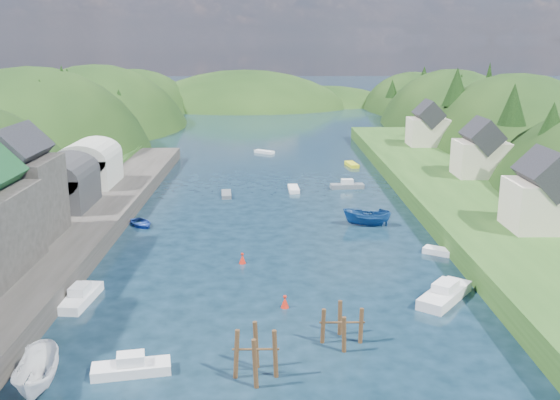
{
  "coord_description": "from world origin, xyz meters",
  "views": [
    {
      "loc": [
        -0.89,
        -39.54,
        21.33
      ],
      "look_at": [
        0.0,
        28.0,
        4.0
      ],
      "focal_mm": 40.0,
      "sensor_mm": 36.0,
      "label": 1
    }
  ],
  "objects_px": {
    "channel_buoy_far": "(242,259)",
    "channel_buoy_near": "(285,302)",
    "piling_cluster_near": "(256,358)",
    "piling_cluster_far": "(342,329)"
  },
  "relations": [
    {
      "from": "piling_cluster_far",
      "to": "channel_buoy_far",
      "type": "relative_size",
      "value": 3.0
    },
    {
      "from": "piling_cluster_far",
      "to": "channel_buoy_near",
      "type": "height_order",
      "value": "piling_cluster_far"
    },
    {
      "from": "piling_cluster_near",
      "to": "channel_buoy_far",
      "type": "distance_m",
      "value": 21.56
    },
    {
      "from": "channel_buoy_far",
      "to": "channel_buoy_near",
      "type": "bearing_deg",
      "value": -69.37
    },
    {
      "from": "channel_buoy_near",
      "to": "channel_buoy_far",
      "type": "height_order",
      "value": "same"
    },
    {
      "from": "piling_cluster_near",
      "to": "channel_buoy_far",
      "type": "bearing_deg",
      "value": 94.94
    },
    {
      "from": "channel_buoy_near",
      "to": "piling_cluster_near",
      "type": "bearing_deg",
      "value": -100.94
    },
    {
      "from": "piling_cluster_near",
      "to": "piling_cluster_far",
      "type": "xyz_separation_m",
      "value": [
        6.11,
        4.7,
        -0.33
      ]
    },
    {
      "from": "channel_buoy_near",
      "to": "channel_buoy_far",
      "type": "relative_size",
      "value": 1.0
    },
    {
      "from": "piling_cluster_far",
      "to": "channel_buoy_far",
      "type": "xyz_separation_m",
      "value": [
        -7.97,
        16.76,
        -0.59
      ]
    }
  ]
}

